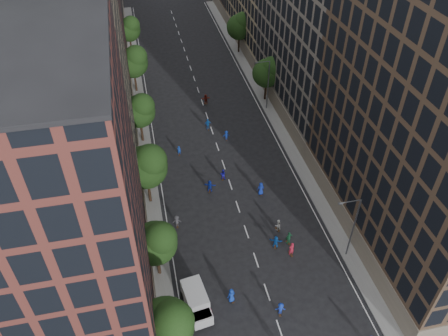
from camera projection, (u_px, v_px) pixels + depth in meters
name	position (u px, v px, depth m)	size (l,w,h in m)	color
ground	(212.00, 132.00, 70.89)	(240.00, 240.00, 0.00)	black
sidewalk_left	(135.00, 116.00, 74.51)	(4.00, 105.00, 0.15)	slate
sidewalk_right	(270.00, 100.00, 78.42)	(4.00, 105.00, 0.15)	slate
bldg_left_a	(53.00, 209.00, 36.42)	(14.00, 22.00, 30.00)	#5C2923
bldg_left_b	(65.00, 60.00, 53.15)	(14.00, 26.00, 34.00)	#988764
bldg_left_c	(78.00, 16.00, 72.32)	(14.00, 20.00, 28.00)	#5C2923
bldg_right_a	(443.00, 102.00, 43.69)	(14.00, 30.00, 36.00)	#483626
bldg_right_b	(328.00, 13.00, 66.41)	(14.00, 28.00, 33.00)	#675F55
tree_left_0	(167.00, 325.00, 38.16)	(5.20, 5.20, 8.83)	black
tree_left_1	(157.00, 242.00, 45.92)	(4.80, 4.80, 8.21)	black
tree_left_2	(147.00, 165.00, 54.40)	(5.60, 5.60, 9.45)	black
tree_left_3	(140.00, 110.00, 65.26)	(5.00, 5.00, 8.58)	black
tree_left_4	(134.00, 61.00, 77.07)	(5.40, 5.40, 9.08)	black
tree_left_5	(129.00, 28.00, 89.35)	(4.80, 4.80, 8.33)	black
tree_right_a	(268.00, 72.00, 75.02)	(5.00, 5.00, 8.39)	black
tree_right_b	(240.00, 25.00, 89.82)	(5.20, 5.20, 8.83)	black
streetlamp_near	(352.00, 225.00, 48.26)	(2.64, 0.22, 9.06)	#595B60
streetlamp_far	(267.00, 82.00, 73.02)	(2.64, 0.22, 9.06)	#595B60
cargo_van	(197.00, 302.00, 45.18)	(2.93, 5.11, 2.58)	#B5B5B7
skater_0	(231.00, 296.00, 46.23)	(0.91, 0.59, 1.87)	#1436A3
skater_3	(280.00, 309.00, 45.16)	(1.04, 0.60, 1.61)	#1532B0
skater_4	(197.00, 311.00, 44.98)	(0.90, 0.37, 1.54)	#1635B5
skater_5	(276.00, 242.00, 52.00)	(1.59, 0.51, 1.71)	#144DA5
skater_6	(208.00, 310.00, 44.93)	(0.87, 0.57, 1.79)	maroon
skater_7	(291.00, 249.00, 51.01)	(0.71, 0.47, 1.95)	#A71B31
skater_8	(278.00, 225.00, 54.12)	(0.78, 0.61, 1.61)	#BCBBB7
skater_9	(177.00, 221.00, 54.58)	(1.08, 0.62, 1.68)	#3A3A3E
skater_10	(289.00, 238.00, 52.35)	(1.09, 0.45, 1.86)	#1A5733
skater_11	(210.00, 186.00, 59.53)	(1.66, 0.53, 1.79)	#13289A
skater_12	(261.00, 189.00, 59.01)	(0.95, 0.62, 1.94)	navy
skater_13	(179.00, 150.00, 65.87)	(0.56, 0.37, 1.55)	#1339A2
skater_14	(223.00, 174.00, 61.55)	(0.79, 0.61, 1.62)	#1915AE
skater_15	(226.00, 135.00, 68.83)	(1.02, 0.59, 1.58)	#1433A5
skater_16	(208.00, 124.00, 70.90)	(1.13, 0.47, 1.93)	#1553AC
skater_17	(206.00, 99.00, 77.06)	(1.66, 0.53, 1.79)	maroon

